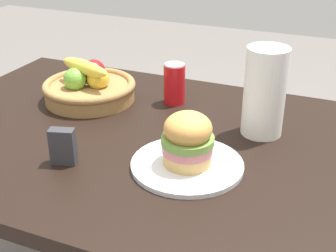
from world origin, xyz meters
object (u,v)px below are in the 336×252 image
at_px(soda_can, 174,84).
at_px(napkin_holder, 63,146).
at_px(sandwich, 188,139).
at_px(paper_towel_roll, 265,92).
at_px(plate, 187,165).
at_px(fruit_basket, 89,87).

xyz_separation_m(soda_can, napkin_holder, (-0.11, -0.44, -0.02)).
bearing_deg(sandwich, soda_can, 116.87).
bearing_deg(paper_towel_roll, napkin_holder, -139.48).
bearing_deg(plate, fruit_basket, 148.62).
xyz_separation_m(fruit_basket, napkin_holder, (0.15, -0.36, 0.00)).
distance_m(soda_can, fruit_basket, 0.27).
distance_m(sandwich, napkin_holder, 0.30).
height_order(soda_can, paper_towel_roll, paper_towel_roll).
bearing_deg(sandwich, napkin_holder, -160.86).
xyz_separation_m(sandwich, fruit_basket, (-0.43, 0.26, -0.03)).
relative_size(sandwich, napkin_holder, 1.44).
distance_m(sandwich, fruit_basket, 0.50).
bearing_deg(fruit_basket, sandwich, -31.38).
relative_size(plate, fruit_basket, 0.93).
bearing_deg(fruit_basket, paper_towel_roll, -1.64).
relative_size(plate, sandwich, 2.07).
distance_m(paper_towel_roll, napkin_holder, 0.53).
bearing_deg(plate, paper_towel_roll, 63.80).
bearing_deg(napkin_holder, plate, 2.61).
bearing_deg(sandwich, fruit_basket, 148.62).
bearing_deg(plate, napkin_holder, -160.86).
distance_m(fruit_basket, paper_towel_roll, 0.56).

